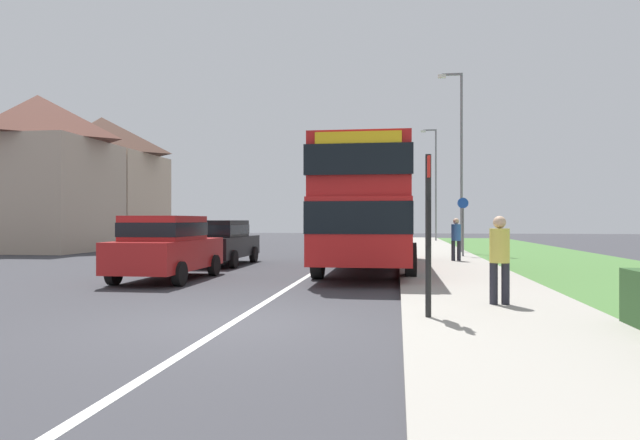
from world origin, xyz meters
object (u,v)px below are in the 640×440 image
Objects in this scene: pedestrian_at_stop at (500,256)px; double_decker_bus at (369,203)px; street_lamp_mid at (459,152)px; cycle_route_sign at (463,224)px; parked_car_black at (219,240)px; street_lamp_far at (434,178)px; pedestrian_walking_away at (456,237)px; bus_stop_sign at (428,224)px; parked_car_red at (167,245)px.

double_decker_bus is at bearing 109.25° from pedestrian_at_stop.
double_decker_bus is 9.89m from street_lamp_mid.
pedestrian_at_stop is 13.32m from cycle_route_sign.
street_lamp_far is (8.95, 22.03, 3.78)m from parked_car_black.
double_decker_bus reaches higher than pedestrian_walking_away.
bus_stop_sign reaches higher than parked_car_black.
street_lamp_mid is (9.14, 7.43, 3.91)m from parked_car_black.
pedestrian_walking_away reaches higher than parked_car_black.
street_lamp_far is (-0.19, 14.60, -0.12)m from street_lamp_mid.
parked_car_black is 1.65× the size of bus_stop_sign.
parked_car_red is (-5.16, -3.73, -1.21)m from double_decker_bus.
parked_car_red reaches higher than pedestrian_at_stop.
double_decker_bus is 6.70m from cycle_route_sign.
double_decker_bus is 3.85× the size of bus_stop_sign.
street_lamp_far is (0.56, 20.41, 3.69)m from pedestrian_walking_away.
parked_car_black is 2.57× the size of pedestrian_at_stop.
street_lamp_mid is (3.76, 8.75, 2.64)m from double_decker_bus.
street_lamp_mid reaches higher than double_decker_bus.
street_lamp_far is at bearing 67.89° from parked_car_black.
street_lamp_far is at bearing 88.44° from pedestrian_walking_away.
double_decker_bus is 3.97× the size of cycle_route_sign.
parked_car_red reaches higher than pedestrian_walking_away.
pedestrian_at_stop is at bearing -91.84° from pedestrian_walking_away.
parked_car_red is 28.70m from street_lamp_far.
pedestrian_walking_away is at bearing 82.22° from bus_stop_sign.
pedestrian_walking_away is 0.66× the size of cycle_route_sign.
street_lamp_mid is at bearing 86.21° from pedestrian_at_stop.
cycle_route_sign is (8.94, 4.30, 0.55)m from parked_car_black.
double_decker_bus is 2.33× the size of parked_car_black.
parked_car_black is at bearing 131.87° from pedestrian_at_stop.
double_decker_bus is at bearing 35.89° from parked_car_red.
bus_stop_sign is at bearing -57.11° from parked_car_black.
street_lamp_far is (2.20, 32.45, 3.12)m from bus_stop_sign.
pedestrian_at_stop is 16.88m from street_lamp_mid.
cycle_route_sign reaches higher than pedestrian_at_stop.
street_lamp_far reaches higher than bus_stop_sign.
double_decker_bus is 8.19m from pedestrian_at_stop.
street_lamp_mid reaches higher than pedestrian_at_stop.
double_decker_bus is at bearing -135.73° from pedestrian_walking_away.
double_decker_bus is at bearing -13.85° from parked_car_black.
parked_car_red is 15.82m from street_lamp_mid.
parked_car_red is at bearing -125.53° from street_lamp_mid.
street_lamp_mid is at bearing 39.11° from parked_car_black.
street_lamp_far is at bearing 88.34° from pedestrian_at_stop.
pedestrian_at_stop is (2.67, -7.66, -1.17)m from double_decker_bus.
street_lamp_far is at bearing 86.12° from bus_stop_sign.
pedestrian_at_stop is (8.05, -8.98, 0.10)m from parked_car_black.
pedestrian_at_stop is at bearing -91.66° from street_lamp_far.
parked_car_black is at bearing 92.50° from parked_car_red.
bus_stop_sign is at bearing -39.47° from parked_car_red.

